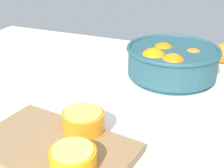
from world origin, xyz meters
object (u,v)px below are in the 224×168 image
at_px(fruit_bowl, 172,61).
at_px(cutting_board, 54,149).
at_px(orange_half_0, 83,120).
at_px(orange_half_1, 73,159).
at_px(loose_orange_1, 223,53).

bearing_deg(fruit_bowl, cutting_board, -106.33).
distance_m(cutting_board, orange_half_0, 0.08).
height_order(fruit_bowl, orange_half_1, fruit_bowl).
distance_m(fruit_bowl, orange_half_0, 0.37).
bearing_deg(cutting_board, fruit_bowl, 73.67).
relative_size(fruit_bowl, orange_half_1, 3.33).
bearing_deg(loose_orange_1, orange_half_0, -112.51).
xyz_separation_m(fruit_bowl, orange_half_0, (-0.10, -0.36, -0.01)).
distance_m(fruit_bowl, loose_orange_1, 0.23).
distance_m(fruit_bowl, cutting_board, 0.45).
xyz_separation_m(orange_half_0, loose_orange_1, (0.23, 0.54, -0.01)).
relative_size(orange_half_0, loose_orange_1, 1.30).
relative_size(orange_half_0, orange_half_1, 1.07).
xyz_separation_m(fruit_bowl, orange_half_1, (-0.06, -0.47, -0.01)).
bearing_deg(fruit_bowl, orange_half_0, -105.15).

